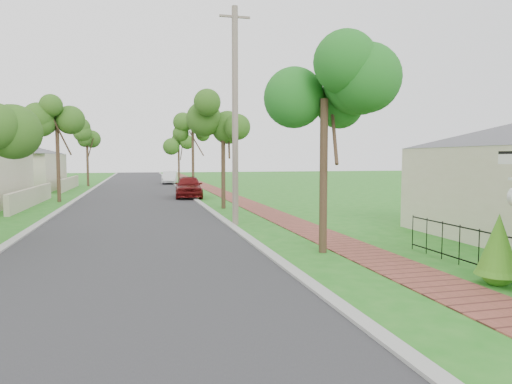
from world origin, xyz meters
name	(u,v)px	position (x,y,z in m)	size (l,w,h in m)	color
ground	(300,306)	(0.00, 0.00, 0.00)	(160.00, 160.00, 0.00)	#21721B
road	(136,203)	(-3.00, 20.00, 0.00)	(7.00, 120.00, 0.02)	#28282B
kerb_right	(198,202)	(0.65, 20.00, 0.00)	(0.30, 120.00, 0.10)	#9E9E99
kerb_left	(69,205)	(-6.65, 20.00, 0.00)	(0.30, 120.00, 0.10)	#9E9E99
sidewalk	(240,201)	(3.25, 20.00, 0.00)	(1.50, 120.00, 0.03)	brown
street_trees	(137,132)	(-2.87, 26.84, 4.54)	(10.70, 37.65, 5.89)	#382619
parked_car_red	(189,187)	(0.40, 23.01, 0.74)	(1.76, 4.37, 1.49)	#5E0E0E
parked_car_white	(170,178)	(0.25, 40.15, 0.65)	(1.38, 3.96, 1.31)	white
near_tree	(324,96)	(2.20, 4.22, 4.34)	(2.12, 2.12, 5.45)	#382619
utility_pole	(235,116)	(0.90, 10.00, 4.29)	(1.20, 0.24, 8.45)	gray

